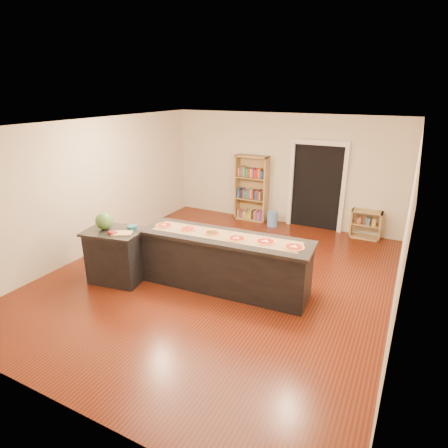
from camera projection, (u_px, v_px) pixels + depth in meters
The scene contains 18 objects.
room at pixel (219, 206), 6.61m from camera, with size 6.00×7.00×2.80m.
doorway at pixel (317, 182), 9.18m from camera, with size 1.40×0.09×2.21m.
kitchen_island at pixel (225, 262), 6.53m from camera, with size 3.02×0.82×1.00m.
side_counter at pixel (116, 255), 6.80m from camera, with size 1.00×0.73×0.99m.
bookshelf at pixel (251, 188), 9.88m from camera, with size 0.87×0.31×1.73m, color tan.
low_shelf at pixel (366, 224), 8.80m from camera, with size 0.68×0.29×0.68m, color tan.
waste_bin at pixel (272, 219), 9.63m from camera, with size 0.27×0.27×0.39m, color #5F8DD5.
kraft_paper at pixel (225, 236), 6.37m from camera, with size 2.62×0.47×0.00m, color olive.
watermelon at pixel (104, 221), 6.63m from camera, with size 0.31×0.31×0.31m, color #144214.
cutting_board at pixel (122, 233), 6.46m from camera, with size 0.34×0.22×0.02m, color tan.
package_red at pixel (112, 233), 6.44m from camera, with size 0.14×0.10×0.05m, color maroon.
package_teal at pixel (132, 227), 6.68m from camera, with size 0.17×0.17×0.07m, color #195966.
pizza_a at pixel (164, 225), 6.82m from camera, with size 0.29×0.29×0.02m.
pizza_b at pixel (188, 229), 6.64m from camera, with size 0.28×0.28×0.02m.
pizza_c at pixel (212, 233), 6.46m from camera, with size 0.29×0.29×0.02m.
pizza_d at pixel (237, 238), 6.23m from camera, with size 0.31×0.31×0.02m.
pizza_e at pixel (265, 242), 6.09m from camera, with size 0.34×0.34×0.02m.
pizza_f at pixel (294, 247), 5.89m from camera, with size 0.35×0.35×0.02m.
Camera 1 is at (2.96, -5.58, 3.37)m, focal length 30.00 mm.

